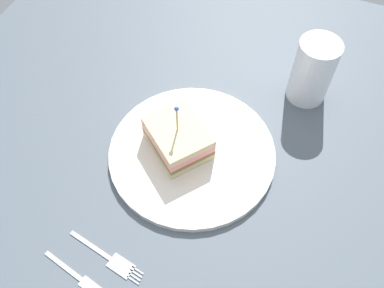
{
  "coord_description": "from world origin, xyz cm",
  "views": [
    {
      "loc": [
        -33.32,
        -13.19,
        56.67
      ],
      "look_at": [
        0.0,
        0.0,
        3.13
      ],
      "focal_mm": 38.16,
      "sensor_mm": 36.0,
      "label": 1
    }
  ],
  "objects_px": {
    "plate": "(192,153)",
    "drink_glass": "(311,74)",
    "knife": "(87,284)",
    "sandwich_half_center": "(178,137)",
    "fork": "(112,260)"
  },
  "relations": [
    {
      "from": "plate",
      "to": "drink_glass",
      "type": "bearing_deg",
      "value": -35.9
    },
    {
      "from": "knife",
      "to": "sandwich_half_center",
      "type": "bearing_deg",
      "value": -7.26
    },
    {
      "from": "sandwich_half_center",
      "to": "fork",
      "type": "relative_size",
      "value": 1.02
    },
    {
      "from": "drink_glass",
      "to": "knife",
      "type": "bearing_deg",
      "value": 155.92
    },
    {
      "from": "plate",
      "to": "drink_glass",
      "type": "height_order",
      "value": "drink_glass"
    },
    {
      "from": "fork",
      "to": "knife",
      "type": "xyz_separation_m",
      "value": [
        -0.04,
        0.02,
        0.0
      ]
    },
    {
      "from": "fork",
      "to": "plate",
      "type": "bearing_deg",
      "value": -10.88
    },
    {
      "from": "plate",
      "to": "knife",
      "type": "xyz_separation_m",
      "value": [
        -0.25,
        0.06,
        -0.0
      ]
    },
    {
      "from": "plate",
      "to": "drink_glass",
      "type": "distance_m",
      "value": 0.25
    },
    {
      "from": "plate",
      "to": "fork",
      "type": "relative_size",
      "value": 2.18
    },
    {
      "from": "plate",
      "to": "fork",
      "type": "xyz_separation_m",
      "value": [
        -0.2,
        0.04,
        -0.0
      ]
    },
    {
      "from": "plate",
      "to": "sandwich_half_center",
      "type": "bearing_deg",
      "value": 85.44
    },
    {
      "from": "plate",
      "to": "fork",
      "type": "distance_m",
      "value": 0.21
    },
    {
      "from": "plate",
      "to": "fork",
      "type": "bearing_deg",
      "value": 169.12
    },
    {
      "from": "fork",
      "to": "knife",
      "type": "height_order",
      "value": "same"
    }
  ]
}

